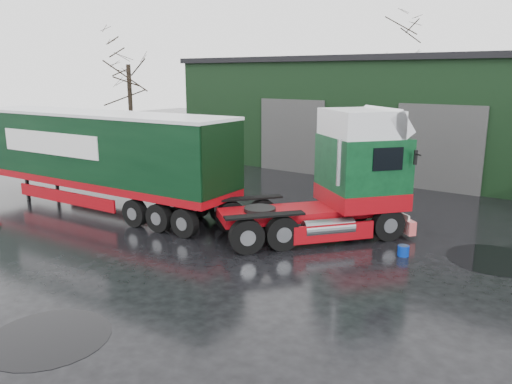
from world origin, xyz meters
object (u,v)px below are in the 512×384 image
Objects in this scene: warehouse at (473,115)px; tree_left at (130,92)px; tree_back_a at (399,82)px; trailer_left at (97,161)px; hero_tractor at (309,174)px; wash_bucket at (403,251)px.

tree_left is at bearing -157.17° from warehouse.
tree_back_a is (11.00, 18.00, 0.50)m from tree_left.
warehouse is 2.56× the size of trailer_left.
warehouse is 20.10m from trailer_left.
tree_left is (-17.55, 7.50, 2.12)m from hero_tractor.
trailer_left is (-10.13, -17.32, -1.19)m from warehouse.
tree_left is at bearing 160.32° from wash_bucket.
warehouse is at bearing -33.95° from trailer_left.
hero_tractor is 19.93× the size of wash_bucket.
trailer_left is at bearing -171.17° from wash_bucket.
trailer_left is at bearing -94.46° from tree_back_a.
trailer_left is 12.27m from wash_bucket.
warehouse is 3.81× the size of tree_left.
tree_left reaches higher than hero_tractor.
trailer_left is 27.55m from tree_back_a.
wash_bucket is 27.69m from tree_back_a.
hero_tractor reaches higher than trailer_left.
wash_bucket is at bearing 39.55° from hero_tractor.
warehouse reaches higher than hero_tractor.
warehouse is 15.86m from wash_bucket.
trailer_left is 1.33× the size of tree_back_a.
tree_back_a is at bearing 128.66° from warehouse.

